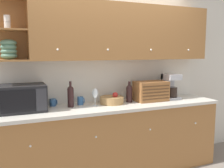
{
  "coord_description": "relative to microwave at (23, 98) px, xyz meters",
  "views": [
    {
      "loc": [
        -1.28,
        -3.27,
        1.65
      ],
      "look_at": [
        0.0,
        -0.21,
        1.22
      ],
      "focal_mm": 40.0,
      "sensor_mm": 36.0,
      "label": 1
    }
  ],
  "objects": [
    {
      "name": "mug",
      "position": [
        0.37,
        0.15,
        -0.11
      ],
      "size": [
        0.09,
        0.08,
        0.09
      ],
      "color": "#38669E",
      "rests_on": "counter_unit"
    },
    {
      "name": "backsplash_panel",
      "position": [
        1.14,
        0.21,
        0.14
      ],
      "size": [
        2.94,
        0.01,
        0.59
      ],
      "color": "silver",
      "rests_on": "counter_unit"
    },
    {
      "name": "bread_box",
      "position": [
        1.72,
        -0.04,
        -0.02
      ],
      "size": [
        0.46,
        0.28,
        0.28
      ],
      "color": "#996033",
      "rests_on": "counter_unit"
    },
    {
      "name": "fruit_basket",
      "position": [
        1.13,
        -0.01,
        -0.11
      ],
      "size": [
        0.32,
        0.32,
        0.16
      ],
      "color": "#A87F4C",
      "rests_on": "counter_unit"
    },
    {
      "name": "second_wine_bottle",
      "position": [
        0.57,
        0.0,
        -0.01
      ],
      "size": [
        0.08,
        0.08,
        0.33
      ],
      "color": "black",
      "rests_on": "counter_unit"
    },
    {
      "name": "upper_cabinets",
      "position": [
        1.29,
        0.05,
        0.8
      ],
      "size": [
        2.94,
        0.34,
        0.74
      ],
      "color": "#A36B38",
      "rests_on": "backsplash_panel"
    },
    {
      "name": "ground_plane",
      "position": [
        1.14,
        0.21,
        -1.11
      ],
      "size": [
        24.0,
        24.0,
        0.0
      ],
      "primitive_type": "plane",
      "color": "slate"
    },
    {
      "name": "microwave",
      "position": [
        0.0,
        0.0,
        0.0
      ],
      "size": [
        0.52,
        0.38,
        0.31
      ],
      "color": "black",
      "rests_on": "counter_unit"
    },
    {
      "name": "wine_bottle",
      "position": [
        1.39,
        -0.01,
        -0.02
      ],
      "size": [
        0.09,
        0.09,
        0.29
      ],
      "color": "black",
      "rests_on": "counter_unit"
    },
    {
      "name": "coffee_maker",
      "position": [
        2.07,
        -0.0,
        0.03
      ],
      "size": [
        0.21,
        0.24,
        0.37
      ],
      "color": "#B7B7BC",
      "rests_on": "counter_unit"
    },
    {
      "name": "wall_back",
      "position": [
        1.14,
        0.24,
        0.19
      ],
      "size": [
        5.34,
        0.06,
        2.6
      ],
      "color": "beige",
      "rests_on": "ground_plane"
    },
    {
      "name": "mug_blue_second",
      "position": [
        0.72,
        0.09,
        -0.1
      ],
      "size": [
        0.09,
        0.08,
        0.11
      ],
      "color": "#38669E",
      "rests_on": "counter_unit"
    },
    {
      "name": "wine_glass",
      "position": [
        0.88,
        -0.04,
        -0.0
      ],
      "size": [
        0.08,
        0.08,
        0.23
      ],
      "color": "silver",
      "rests_on": "counter_unit"
    },
    {
      "name": "counter_unit",
      "position": [
        1.14,
        -0.08,
        -0.63
      ],
      "size": [
        2.96,
        0.62,
        0.95
      ],
      "color": "#A36B38",
      "rests_on": "ground_plane"
    }
  ]
}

